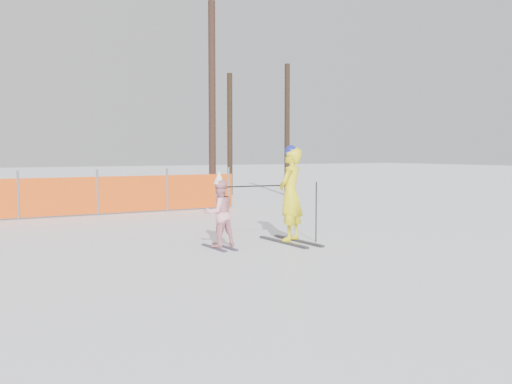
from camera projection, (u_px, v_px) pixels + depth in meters
ground at (271, 252)px, 9.78m from camera, size 120.00×120.00×0.00m
adult at (291, 194)px, 10.73m from camera, size 0.77×1.55×1.84m
child at (219, 213)px, 10.11m from camera, size 0.61×0.89×1.39m
ski_poles at (286, 199)px, 10.60m from camera, size 1.79×0.33×1.15m
tree_trunks at (234, 115)px, 21.87m from camera, size 3.20×1.64×7.30m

